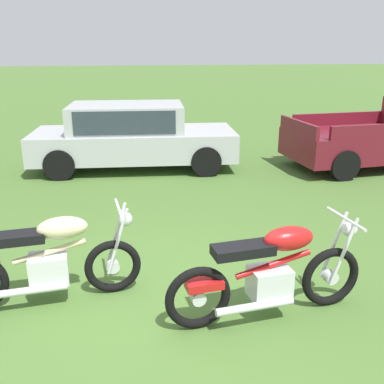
{
  "coord_description": "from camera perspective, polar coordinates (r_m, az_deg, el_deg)",
  "views": [
    {
      "loc": [
        -0.19,
        -4.07,
        2.64
      ],
      "look_at": [
        0.67,
        1.76,
        0.67
      ],
      "focal_mm": 41.12,
      "sensor_mm": 36.0,
      "label": 1
    }
  ],
  "objects": [
    {
      "name": "motorcycle_red",
      "position": [
        4.52,
        10.14,
        -10.32
      ],
      "size": [
        2.11,
        0.71,
        1.02
      ],
      "rotation": [
        0.0,
        0.0,
        0.14
      ],
      "color": "black",
      "rests_on": "ground"
    },
    {
      "name": "car_silver",
      "position": [
        9.93,
        -7.9,
        7.6
      ],
      "size": [
        4.52,
        2.04,
        1.43
      ],
      "rotation": [
        0.0,
        0.0,
        -0.05
      ],
      "color": "#B2B5BA",
      "rests_on": "ground"
    },
    {
      "name": "ground_plane",
      "position": [
        4.86,
        -4.98,
        -14.55
      ],
      "size": [
        120.0,
        120.0,
        0.0
      ],
      "primitive_type": "plane",
      "color": "#476B2D"
    },
    {
      "name": "motorcycle_cream",
      "position": [
        4.94,
        -18.13,
        -8.41
      ],
      "size": [
        2.01,
        0.69,
        1.02
      ],
      "rotation": [
        0.0,
        0.0,
        0.12
      ],
      "color": "black",
      "rests_on": "ground"
    }
  ]
}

